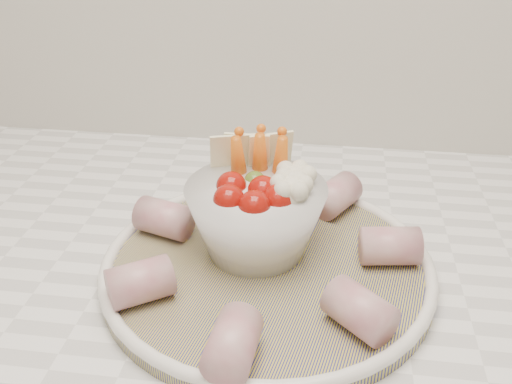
# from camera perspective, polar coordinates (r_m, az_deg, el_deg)

# --- Properties ---
(serving_platter) EXTENTS (0.37, 0.37, 0.02)m
(serving_platter) POSITION_cam_1_polar(r_m,az_deg,el_deg) (0.55, 1.14, -7.36)
(serving_platter) COLOR navy
(serving_platter) RESTS_ON kitchen_counter
(veggie_bowl) EXTENTS (0.13, 0.13, 0.11)m
(veggie_bowl) POSITION_cam_1_polar(r_m,az_deg,el_deg) (0.54, 0.17, -2.05)
(veggie_bowl) COLOR white
(veggie_bowl) RESTS_ON serving_platter
(cured_meat_rolls) EXTENTS (0.29, 0.31, 0.04)m
(cured_meat_rolls) POSITION_cam_1_polar(r_m,az_deg,el_deg) (0.54, 1.03, -5.42)
(cured_meat_rolls) COLOR #AB4E5D
(cured_meat_rolls) RESTS_ON serving_platter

